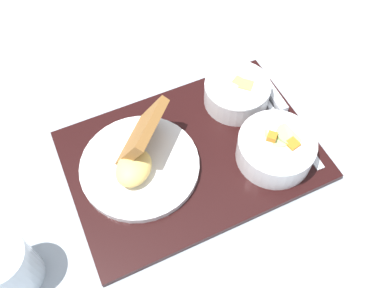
% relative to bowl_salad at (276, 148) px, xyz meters
% --- Properties ---
extents(ground_plane, '(4.00, 4.00, 0.00)m').
position_rel_bowl_salad_xyz_m(ground_plane, '(0.13, -0.05, -0.04)').
color(ground_plane, '#99A3AD').
extents(serving_tray, '(0.46, 0.35, 0.01)m').
position_rel_bowl_salad_xyz_m(serving_tray, '(0.13, -0.05, -0.03)').
color(serving_tray, black).
rests_on(serving_tray, ground_plane).
extents(bowl_salad, '(0.13, 0.13, 0.06)m').
position_rel_bowl_salad_xyz_m(bowl_salad, '(0.00, 0.00, 0.00)').
color(bowl_salad, white).
rests_on(bowl_salad, serving_tray).
extents(bowl_soup, '(0.12, 0.12, 0.05)m').
position_rel_bowl_salad_xyz_m(bowl_soup, '(0.02, -0.14, -0.00)').
color(bowl_soup, white).
rests_on(bowl_soup, serving_tray).
extents(plate_main, '(0.20, 0.20, 0.10)m').
position_rel_bowl_salad_xyz_m(plate_main, '(0.23, -0.06, -0.01)').
color(plate_main, white).
rests_on(plate_main, serving_tray).
extents(knife, '(0.03, 0.20, 0.02)m').
position_rel_bowl_salad_xyz_m(knife, '(-0.05, -0.09, -0.02)').
color(knife, silver).
rests_on(knife, serving_tray).
extents(spoon, '(0.03, 0.14, 0.01)m').
position_rel_bowl_salad_xyz_m(spoon, '(-0.04, -0.07, -0.02)').
color(spoon, silver).
rests_on(spoon, serving_tray).
extents(glass_water, '(0.08, 0.08, 0.09)m').
position_rel_bowl_salad_xyz_m(glass_water, '(0.45, 0.07, 0.00)').
color(glass_water, silver).
rests_on(glass_water, ground_plane).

